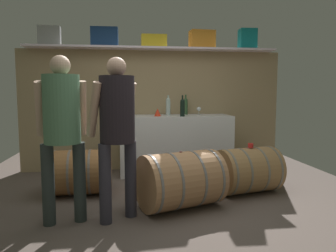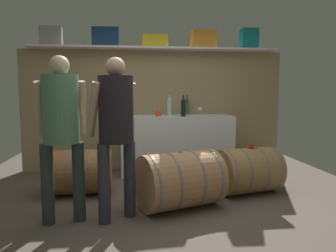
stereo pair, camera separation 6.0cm
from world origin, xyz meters
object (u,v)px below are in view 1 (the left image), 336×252
toolcase_orange (202,40)px  wine_barrel_flank (81,172)px  toolcase_grey (50,36)px  visitor_tasting (117,122)px  wine_bottle_dark (182,107)px  toolcase_teal (247,39)px  wine_bottle_clear (168,106)px  work_cabinet (175,144)px  wine_barrel_near (247,170)px  wine_bottle_green (186,106)px  wine_barrel_far (181,180)px  wine_glass (199,109)px  toolcase_navy (105,37)px  red_funnel (158,112)px  tasting_cup (251,145)px  winemaker_pouring (62,122)px  toolcase_yellow (154,41)px

toolcase_orange → wine_barrel_flank: toolcase_orange is taller
toolcase_grey → visitor_tasting: bearing=-66.6°
visitor_tasting → wine_bottle_dark: bearing=28.1°
toolcase_teal → wine_bottle_clear: size_ratio=1.04×
toolcase_teal → work_cabinet: bearing=-166.6°
toolcase_teal → wine_barrel_near: (-0.51, -1.43, -1.94)m
wine_bottle_green → wine_barrel_far: bearing=-102.3°
toolcase_grey → wine_barrel_flank: 2.35m
toolcase_orange → wine_barrel_far: toolcase_orange is taller
work_cabinet → wine_barrel_flank: 1.73m
wine_bottle_clear → wine_glass: wine_bottle_clear is taller
wine_bottle_dark → toolcase_grey: bearing=167.3°
toolcase_navy → wine_barrel_flank: 2.30m
wine_bottle_dark → wine_barrel_near: 1.44m
wine_glass → wine_barrel_flank: bearing=-148.8°
wine_bottle_green → wine_barrel_far: size_ratio=0.31×
work_cabinet → red_funnel: 0.63m
wine_glass → visitor_tasting: 2.43m
toolcase_orange → wine_barrel_flank: size_ratio=0.52×
toolcase_orange → visitor_tasting: size_ratio=0.24×
tasting_cup → winemaker_pouring: size_ratio=0.04×
wine_glass → wine_barrel_flank: size_ratio=0.17×
toolcase_grey → wine_barrel_far: 3.22m
red_funnel → wine_barrel_flank: 1.58m
toolcase_teal → wine_bottle_green: (-1.08, -0.01, -1.14)m
wine_bottle_green → tasting_cup: bearing=-66.7°
toolcase_navy → wine_barrel_flank: (-0.28, -1.22, -1.93)m
wine_bottle_green → winemaker_pouring: size_ratio=0.20×
wine_glass → visitor_tasting: bearing=-123.1°
visitor_tasting → red_funnel: bearing=39.9°
toolcase_navy → wine_bottle_dark: 1.71m
toolcase_navy → work_cabinet: 2.09m
toolcase_grey → wine_bottle_clear: bearing=-8.6°
toolcase_navy → wine_bottle_dark: toolcase_navy is taller
toolcase_teal → tasting_cup: toolcase_teal is taller
tasting_cup → toolcase_grey: bearing=153.1°
wine_glass → wine_barrel_near: 1.56m
toolcase_teal → wine_bottle_clear: bearing=-169.9°
toolcase_yellow → wine_barrel_near: (1.12, -1.43, -1.87)m
winemaker_pouring → wine_barrel_flank: bearing=75.8°
wine_glass → toolcase_yellow: bearing=171.9°
toolcase_teal → wine_bottle_dark: (-1.22, -0.46, -1.14)m
work_cabinet → wine_bottle_green: wine_bottle_green is taller
toolcase_orange → winemaker_pouring: size_ratio=0.24×
wine_bottle_clear → winemaker_pouring: winemaker_pouring is taller
work_cabinet → toolcase_navy: bearing=168.6°
toolcase_orange → visitor_tasting: bearing=-127.4°
toolcase_orange → wine_bottle_green: bearing=178.7°
toolcase_yellow → wine_bottle_clear: size_ratio=1.26×
work_cabinet → wine_glass: bearing=16.1°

